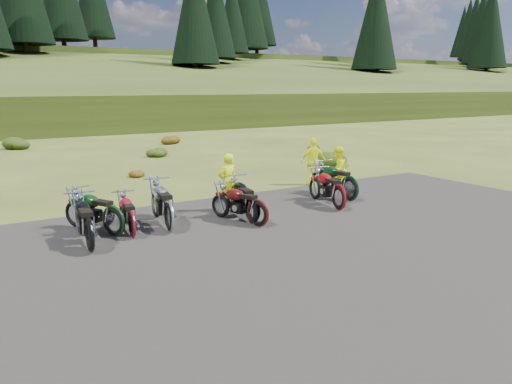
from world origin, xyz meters
TOP-DOWN VIEW (x-y plane):
  - ground at (0.00, 0.00)m, footprint 300.00×300.00m
  - gravel_pad at (0.00, -2.00)m, footprint 20.00×12.00m
  - hill_slope at (0.00, 50.00)m, footprint 300.00×45.97m
  - conifer_26 at (21.00, 49.00)m, footprint 6.16×6.16m
  - conifer_27 at (27.00, 55.00)m, footprint 5.72×5.72m
  - conifer_28 at (33.00, 61.00)m, footprint 5.28×5.28m
  - conifer_31 at (51.00, 48.00)m, footprint 7.04×7.04m
  - conifer_32 at (57.00, 54.00)m, footprint 6.60×6.60m
  - conifer_33 at (63.00, 60.00)m, footprint 6.16×6.16m
  - conifer_34 at (69.00, 66.00)m, footprint 5.72×5.72m
  - conifer_35 at (75.00, 72.00)m, footprint 5.28×5.28m
  - conifer_36 at (81.00, 78.00)m, footprint 7.92×7.92m
  - conifer_37 at (87.00, 53.00)m, footprint 7.48×7.48m
  - conifer_38 at (93.00, 59.00)m, footprint 7.04×7.04m
  - conifer_39 at (99.00, 65.00)m, footprint 6.60×6.60m
  - conifer_40 at (105.00, 71.00)m, footprint 6.16×6.16m
  - conifer_41 at (111.00, 77.00)m, footprint 5.72×5.72m
  - shrub_3 at (-3.30, 21.90)m, footprint 1.56×1.56m
  - shrub_4 at (-0.40, 9.20)m, footprint 0.77×0.77m
  - shrub_5 at (2.50, 14.50)m, footprint 1.03×1.03m
  - shrub_6 at (5.40, 19.80)m, footprint 1.30×1.30m
  - shrub_7 at (8.30, 7.10)m, footprint 1.56×1.56m
  - shrub_8 at (11.20, 12.40)m, footprint 0.77×0.77m
  - motorcycle_0 at (-4.32, 0.46)m, footprint 0.93×2.30m
  - motorcycle_1 at (-3.17, 1.04)m, footprint 0.88×1.97m
  - motorcycle_2 at (-3.51, 1.39)m, footprint 1.63×2.28m
  - motorcycle_3 at (-2.20, 1.02)m, footprint 1.09×2.41m
  - motorcycle_4 at (-0.02, 0.26)m, footprint 1.29×2.18m
  - motorcycle_5 at (-0.03, 0.58)m, footprint 1.09×2.32m
  - motorcycle_6 at (3.00, 0.52)m, footprint 1.11×2.31m
  - motorcycle_7 at (4.10, 1.26)m, footprint 0.85×2.34m
  - person_middle at (0.09, 2.14)m, footprint 0.65×0.45m
  - person_right_a at (4.40, 2.24)m, footprint 0.99×0.91m
  - person_right_b at (4.84, 4.11)m, footprint 1.09×0.60m

SIDE VIEW (x-z plane):
  - ground at x=0.00m, z-range 0.00..0.00m
  - gravel_pad at x=0.00m, z-range -0.02..0.02m
  - hill_slope at x=0.00m, z-range -4.69..4.69m
  - motorcycle_0 at x=-4.32m, z-range -0.59..0.59m
  - motorcycle_1 at x=-3.17m, z-range -0.50..0.50m
  - motorcycle_2 at x=-3.51m, z-range -0.57..0.57m
  - motorcycle_3 at x=-2.20m, z-range -0.61..0.61m
  - motorcycle_4 at x=-0.02m, z-range -0.54..0.54m
  - motorcycle_5 at x=-0.03m, z-range -0.58..0.58m
  - motorcycle_6 at x=3.00m, z-range -0.58..0.58m
  - motorcycle_7 at x=4.10m, z-range -0.61..0.61m
  - shrub_4 at x=-0.40m, z-range 0.00..0.45m
  - shrub_8 at x=11.20m, z-range 0.00..0.45m
  - shrub_5 at x=2.50m, z-range 0.00..0.61m
  - shrub_6 at x=5.40m, z-range 0.00..0.77m
  - shrub_3 at x=-3.30m, z-range 0.00..0.92m
  - shrub_7 at x=8.30m, z-range 0.00..0.92m
  - person_right_a at x=4.40m, z-range 0.00..1.66m
  - person_middle at x=0.09m, z-range 0.00..1.73m
  - person_right_b at x=4.84m, z-range 0.00..1.75m
  - conifer_26 at x=21.00m, z-range 5.37..21.37m
  - conifer_27 at x=27.00m, z-range 6.56..21.56m
  - conifer_31 at x=51.00m, z-range 5.18..23.18m
  - conifer_28 at x=33.00m, z-range 7.76..21.76m
  - conifer_32 at x=57.00m, z-range 6.37..23.37m
  - conifer_33 at x=63.00m, z-range 7.56..23.56m
  - conifer_37 at x=87.00m, z-range 6.17..25.17m
  - conifer_34 at x=69.00m, z-range 8.76..23.76m
  - conifer_38 at x=93.00m, z-range 7.37..25.37m
  - conifer_35 at x=75.00m, z-range 9.95..23.95m
  - conifer_39 at x=99.00m, z-range 8.56..25.56m
  - conifer_41 at x=111.00m, z-range 10.15..25.15m
  - conifer_40 at x=105.00m, z-range 9.76..25.76m
  - conifer_36 at x=81.00m, z-range 10.16..30.16m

